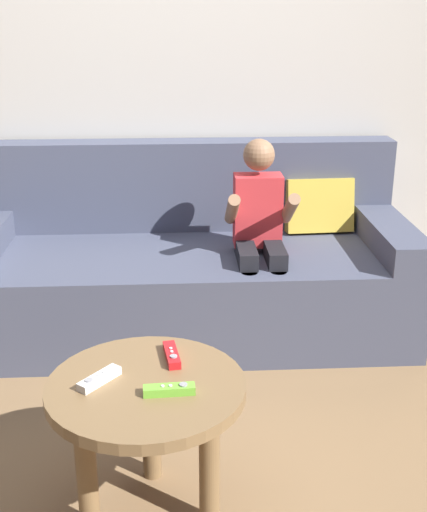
% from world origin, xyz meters
% --- Properties ---
extents(ground_plane, '(9.16, 9.16, 0.00)m').
position_xyz_m(ground_plane, '(0.00, 0.00, 0.00)').
color(ground_plane, olive).
extents(wall_back, '(4.58, 0.05, 2.50)m').
position_xyz_m(wall_back, '(0.00, 1.56, 1.25)').
color(wall_back, beige).
rests_on(wall_back, ground).
extents(couch, '(2.00, 0.80, 0.84)m').
position_xyz_m(couch, '(-0.00, 1.17, 0.29)').
color(couch, '#474C60').
rests_on(couch, ground).
extents(person_seated_on_couch, '(0.29, 0.36, 0.91)m').
position_xyz_m(person_seated_on_couch, '(0.30, 0.99, 0.52)').
color(person_seated_on_couch, black).
rests_on(person_seated_on_couch, ground).
extents(coffee_table, '(0.56, 0.56, 0.45)m').
position_xyz_m(coffee_table, '(-0.15, -0.09, 0.37)').
color(coffee_table, brown).
rests_on(coffee_table, ground).
extents(game_remote_lime_near_edge, '(0.14, 0.04, 0.03)m').
position_xyz_m(game_remote_lime_near_edge, '(-0.08, -0.16, 0.46)').
color(game_remote_lime_near_edge, '#72C638').
rests_on(game_remote_lime_near_edge, coffee_table).
extents(game_remote_white_center, '(0.12, 0.13, 0.03)m').
position_xyz_m(game_remote_white_center, '(-0.28, -0.09, 0.46)').
color(game_remote_white_center, white).
rests_on(game_remote_white_center, coffee_table).
extents(game_remote_red_far_corner, '(0.06, 0.14, 0.03)m').
position_xyz_m(game_remote_red_far_corner, '(-0.08, 0.03, 0.46)').
color(game_remote_red_far_corner, red).
rests_on(game_remote_red_far_corner, coffee_table).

